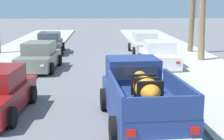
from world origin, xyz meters
TOP-DOWN VIEW (x-y plane):
  - sidewalk_right at (5.53, 12.00)m, footprint 4.99×60.00m
  - curb_left at (-4.44, 12.00)m, footprint 0.16×60.00m
  - curb_right at (4.44, 12.00)m, footprint 0.16×60.00m
  - pickup_truck at (1.29, 6.13)m, footprint 2.47×5.33m
  - car_left_near at (-3.53, 21.33)m, footprint 2.20×4.33m
  - car_right_near at (-3.24, 14.87)m, footprint 2.20×4.33m
  - car_right_mid at (3.48, 15.19)m, footprint 2.03×4.26m
  - car_left_far at (3.43, 20.89)m, footprint 2.13×4.30m

SIDE VIEW (x-z plane):
  - curb_left at x=-4.44m, z-range 0.00..0.10m
  - curb_right at x=4.44m, z-range 0.00..0.10m
  - sidewalk_right at x=5.53m, z-range 0.00..0.12m
  - car_left_near at x=-3.53m, z-range -0.06..1.48m
  - car_right_near at x=-3.24m, z-range -0.06..1.48m
  - car_right_mid at x=3.48m, z-range -0.06..1.48m
  - car_left_far at x=3.43m, z-range -0.06..1.48m
  - pickup_truck at x=1.29m, z-range -0.09..1.71m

